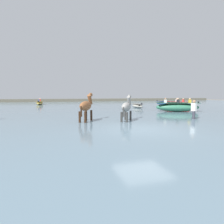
{
  "coord_description": "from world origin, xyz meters",
  "views": [
    {
      "loc": [
        -4.05,
        -8.21,
        1.97
      ],
      "look_at": [
        -0.42,
        3.71,
        0.84
      ],
      "focal_mm": 30.29,
      "sensor_mm": 36.0,
      "label": 1
    }
  ],
  "objects": [
    {
      "name": "water_surface",
      "position": [
        0.0,
        10.0,
        0.17
      ],
      "size": [
        90.0,
        90.0,
        0.34
      ],
      "primitive_type": "cube",
      "color": "slate",
      "rests_on": "ground"
    },
    {
      "name": "far_shoreline",
      "position": [
        0.0,
        39.41,
        0.51
      ],
      "size": [
        80.0,
        2.4,
        1.01
      ],
      "primitive_type": "cube",
      "color": "#605B4C",
      "rests_on": "ground"
    },
    {
      "name": "horse_lead_grey",
      "position": [
        0.24,
        2.77,
        1.18
      ],
      "size": [
        1.32,
        1.68,
        1.99
      ],
      "color": "gray",
      "rests_on": "ground"
    },
    {
      "name": "horse_trailing_chestnut",
      "position": [
        -2.2,
        3.37,
        1.25
      ],
      "size": [
        1.28,
        1.83,
        2.11
      ],
      "color": "brown",
      "rests_on": "ground"
    },
    {
      "name": "person_wading_close",
      "position": [
        4.95,
        2.33,
        0.87
      ],
      "size": [
        0.27,
        0.36,
        1.63
      ],
      "color": "#383842",
      "rests_on": "ground"
    },
    {
      "name": "boat_distant_west",
      "position": [
        7.56,
        7.71,
        0.78
      ],
      "size": [
        4.38,
        2.99,
        1.34
      ],
      "color": "#337556",
      "rests_on": "water_surface"
    },
    {
      "name": "boat_far_offshore",
      "position": [
        11.6,
        13.34,
        0.71
      ],
      "size": [
        2.44,
        3.74,
        1.21
      ],
      "color": "#BC382D",
      "rests_on": "water_surface"
    },
    {
      "name": "ground_plane",
      "position": [
        0.0,
        0.0,
        0.0
      ],
      "size": [
        120.0,
        120.0,
        0.0
      ],
      "primitive_type": "plane",
      "color": "#84755B"
    },
    {
      "name": "boat_near_port",
      "position": [
        -6.44,
        25.55,
        0.64
      ],
      "size": [
        1.22,
        2.88,
        1.05
      ],
      "color": "gold",
      "rests_on": "water_surface"
    },
    {
      "name": "boat_far_inshore",
      "position": [
        6.09,
        13.94,
        0.59
      ],
      "size": [
        0.95,
        2.8,
        0.64
      ],
      "color": "#B2AD9E",
      "rests_on": "water_surface"
    },
    {
      "name": "boat_distant_east",
      "position": [
        13.12,
        18.58,
        0.63
      ],
      "size": [
        2.34,
        3.13,
        1.06
      ],
      "color": "#28518E",
      "rests_on": "water_surface"
    }
  ]
}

